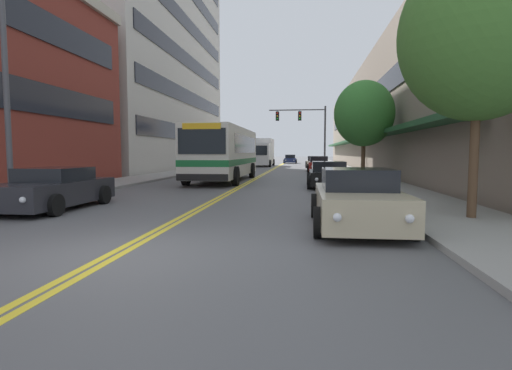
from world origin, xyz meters
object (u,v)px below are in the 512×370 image
at_px(car_red_parked_right_end, 319,165).
at_px(box_truck, 262,152).
at_px(car_champagne_parked_right_far, 315,162).
at_px(street_tree_right_near, 479,34).
at_px(fire_hydrant, 370,179).
at_px(car_navy_moving_lead, 290,159).
at_px(city_bus, 225,151).
at_px(car_charcoal_parked_left_near, 53,189).
at_px(traffic_signal_mast, 306,125).
at_px(car_beige_parked_right_foreground, 357,200).
at_px(street_tree_right_mid, 364,114).
at_px(street_lamp_left_near, 11,17).
at_px(car_slate_blue_parked_left_mid, 222,165).
at_px(car_black_parked_right_mid, 328,175).

relative_size(car_red_parked_right_end, box_truck, 0.54).
bearing_deg(car_champagne_parked_right_far, car_red_parked_right_end, -89.94).
relative_size(street_tree_right_near, fire_hydrant, 7.06).
relative_size(car_navy_moving_lead, street_tree_right_near, 0.66).
distance_m(city_bus, car_champagne_parked_right_far, 22.93).
relative_size(car_charcoal_parked_left_near, traffic_signal_mast, 0.69).
bearing_deg(car_beige_parked_right_foreground, street_tree_right_mid, 81.42).
height_order(street_lamp_left_near, fire_hydrant, street_lamp_left_near).
xyz_separation_m(box_truck, traffic_signal_mast, (5.29, -8.83, 2.77)).
bearing_deg(street_lamp_left_near, car_charcoal_parked_left_near, 43.57).
bearing_deg(street_lamp_left_near, city_bus, 75.50).
xyz_separation_m(car_slate_blue_parked_left_mid, fire_hydrant, (10.31, -18.68, 0.00)).
bearing_deg(box_truck, traffic_signal_mast, -59.06).
xyz_separation_m(car_black_parked_right_mid, box_truck, (-6.38, 29.55, 1.13)).
bearing_deg(street_tree_right_mid, car_black_parked_right_mid, -118.40).
bearing_deg(street_lamp_left_near, traffic_signal_mast, 74.61).
distance_m(box_truck, street_tree_right_mid, 26.90).
bearing_deg(car_navy_moving_lead, car_black_parked_right_mid, -85.56).
xyz_separation_m(car_black_parked_right_mid, street_tree_right_near, (2.85, -9.81, 3.88)).
bearing_deg(street_tree_right_mid, traffic_signal_mast, 101.42).
distance_m(car_beige_parked_right_foreground, car_black_parked_right_mid, 10.74).
distance_m(car_beige_parked_right_foreground, street_lamp_left_near, 10.65).
bearing_deg(box_truck, street_lamp_left_near, -94.41).
bearing_deg(traffic_signal_mast, car_black_parked_right_mid, -87.00).
distance_m(box_truck, street_tree_right_near, 40.52).
height_order(car_champagne_parked_right_far, street_tree_right_near, street_tree_right_near).
bearing_deg(car_red_parked_right_end, city_bus, -117.83).
bearing_deg(street_tree_right_mid, car_navy_moving_lead, 98.20).
bearing_deg(car_black_parked_right_mid, street_tree_right_mid, 61.60).
xyz_separation_m(street_lamp_left_near, street_tree_right_near, (12.23, -0.41, -1.00)).
height_order(car_black_parked_right_mid, car_navy_moving_lead, car_navy_moving_lead).
relative_size(car_champagne_parked_right_far, street_lamp_left_near, 0.47).
bearing_deg(city_bus, car_charcoal_parked_left_near, -102.46).
distance_m(city_bus, traffic_signal_mast, 17.87).
bearing_deg(city_bus, street_tree_right_near, -56.93).
distance_m(car_black_parked_right_mid, street_lamp_left_near, 14.15).
relative_size(car_black_parked_right_mid, car_navy_moving_lead, 1.06).
distance_m(car_beige_parked_right_foreground, street_tree_right_near, 4.88).
xyz_separation_m(car_charcoal_parked_left_near, street_tree_right_mid, (11.01, 12.98, 3.38)).
relative_size(box_truck, street_tree_right_mid, 1.37).
xyz_separation_m(box_truck, street_tree_right_near, (9.23, -39.36, 2.75)).
bearing_deg(car_beige_parked_right_foreground, fire_hydrant, 78.98).
height_order(car_charcoal_parked_left_near, fire_hydrant, car_charcoal_parked_left_near).
height_order(city_bus, car_black_parked_right_mid, city_bus).
bearing_deg(fire_hydrant, car_black_parked_right_mid, 122.11).
xyz_separation_m(car_champagne_parked_right_far, street_lamp_left_near, (-9.43, -35.25, 4.87)).
bearing_deg(car_slate_blue_parked_left_mid, fire_hydrant, -61.11).
distance_m(traffic_signal_mast, street_lamp_left_near, 31.26).
relative_size(car_slate_blue_parked_left_mid, box_truck, 0.61).
xyz_separation_m(car_red_parked_right_end, fire_hydrant, (1.54, -17.75, -0.06)).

